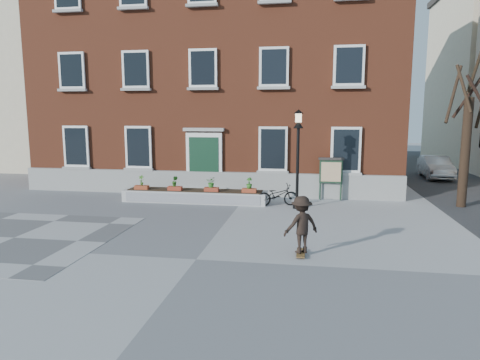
% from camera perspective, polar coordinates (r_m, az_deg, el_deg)
% --- Properties ---
extents(ground, '(100.00, 100.00, 0.00)m').
position_cam_1_polar(ground, '(11.35, -5.88, -10.49)').
color(ground, gray).
rests_on(ground, ground).
extents(checker_patch, '(6.00, 6.00, 0.01)m').
position_cam_1_polar(checker_patch, '(14.86, -27.89, -6.82)').
color(checker_patch, '#525255').
rests_on(checker_patch, ground).
extents(distant_building, '(10.00, 12.00, 13.00)m').
position_cam_1_polar(distant_building, '(36.92, -25.71, 12.17)').
color(distant_building, beige).
rests_on(distant_building, ground).
extents(bicycle, '(1.83, 1.15, 0.91)m').
position_cam_1_polar(bicycle, '(17.65, 4.99, -2.01)').
color(bicycle, black).
rests_on(bicycle, ground).
extents(parked_car, '(1.56, 4.05, 1.32)m').
position_cam_1_polar(parked_car, '(27.82, 24.62, 1.58)').
color(parked_car, silver).
rests_on(parked_car, ground).
extents(brick_building, '(18.40, 10.85, 12.60)m').
position_cam_1_polar(brick_building, '(24.92, -2.01, 14.63)').
color(brick_building, brown).
rests_on(brick_building, ground).
extents(planter_assembly, '(6.20, 1.12, 1.15)m').
position_cam_1_polar(planter_assembly, '(18.49, -6.02, -2.00)').
color(planter_assembly, beige).
rests_on(planter_assembly, ground).
extents(bare_tree, '(1.83, 1.83, 6.16)m').
position_cam_1_polar(bare_tree, '(19.37, 27.96, 4.93)').
color(bare_tree, black).
rests_on(bare_tree, ground).
extents(lamp_post, '(0.40, 0.40, 3.93)m').
position_cam_1_polar(lamp_post, '(17.00, 7.74, 4.63)').
color(lamp_post, black).
rests_on(lamp_post, ground).
extents(notice_board, '(1.10, 0.16, 1.87)m').
position_cam_1_polar(notice_board, '(19.14, 12.03, 1.12)').
color(notice_board, '#183123').
rests_on(notice_board, ground).
extents(skateboarder, '(1.14, 1.00, 1.61)m').
position_cam_1_polar(skateboarder, '(11.50, 8.18, -5.92)').
color(skateboarder, brown).
rests_on(skateboarder, ground).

